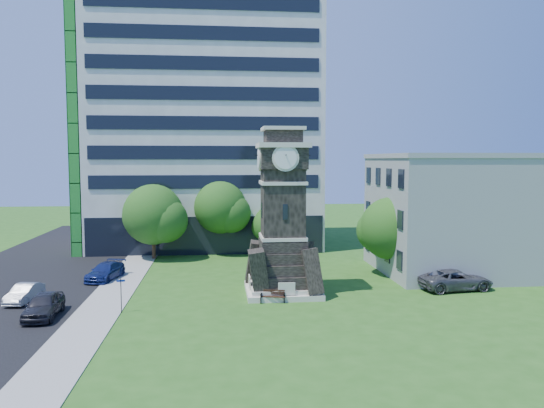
{
  "coord_description": "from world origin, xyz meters",
  "views": [
    {
      "loc": [
        -1.63,
        -36.4,
        9.87
      ],
      "look_at": [
        2.64,
        6.17,
        6.29
      ],
      "focal_mm": 35.0,
      "sensor_mm": 36.0,
      "label": 1
    }
  ],
  "objects": [
    {
      "name": "car_east_lot",
      "position": [
        16.19,
        1.63,
        0.78
      ],
      "size": [
        5.9,
        3.26,
        1.56
      ],
      "primitive_type": "imported",
      "rotation": [
        0.0,
        0.0,
        1.69
      ],
      "color": "#48484C",
      "rests_on": "ground"
    },
    {
      "name": "street",
      "position": [
        -18.0,
        5.0,
        0.01
      ],
      "size": [
        14.0,
        80.0,
        0.02
      ],
      "primitive_type": "cube",
      "color": "black",
      "rests_on": "ground"
    },
    {
      "name": "tree_nw",
      "position": [
        -8.06,
        16.69,
        4.29
      ],
      "size": [
        6.6,
        6.0,
        7.47
      ],
      "rotation": [
        0.0,
        0.0,
        0.27
      ],
      "color": "#332114",
      "rests_on": "ground"
    },
    {
      "name": "car_street_south",
      "position": [
        -12.64,
        -2.57,
        0.77
      ],
      "size": [
        1.97,
        4.58,
        1.54
      ],
      "primitive_type": "imported",
      "rotation": [
        0.0,
        0.0,
        0.03
      ],
      "color": "#222228",
      "rests_on": "ground"
    },
    {
      "name": "office_low",
      "position": [
        19.97,
        8.0,
        5.21
      ],
      "size": [
        15.2,
        12.2,
        10.4
      ],
      "color": "gray",
      "rests_on": "ground"
    },
    {
      "name": "tree_ne",
      "position": [
        3.93,
        17.38,
        3.02
      ],
      "size": [
        4.59,
        4.18,
        5.24
      ],
      "rotation": [
        0.0,
        0.0,
        0.26
      ],
      "color": "#332114",
      "rests_on": "ground"
    },
    {
      "name": "park_bench",
      "position": [
        2.02,
        -0.56,
        0.47
      ],
      "size": [
        1.72,
        0.46,
        0.89
      ],
      "rotation": [
        0.0,
        0.0,
        -0.22
      ],
      "color": "black",
      "rests_on": "ground"
    },
    {
      "name": "car_street_north",
      "position": [
        -11.02,
        7.79,
        0.68
      ],
      "size": [
        2.97,
        5.03,
        1.37
      ],
      "primitive_type": "imported",
      "rotation": [
        0.0,
        0.0,
        -0.24
      ],
      "color": "navy",
      "rests_on": "ground"
    },
    {
      "name": "office_tall",
      "position": [
        -3.2,
        25.84,
        14.22
      ],
      "size": [
        26.2,
        15.11,
        28.6
      ],
      "color": "white",
      "rests_on": "ground"
    },
    {
      "name": "sidewalk",
      "position": [
        -9.5,
        5.0,
        0.03
      ],
      "size": [
        3.0,
        70.0,
        0.06
      ],
      "primitive_type": "cube",
      "color": "gray",
      "rests_on": "ground"
    },
    {
      "name": "tree_east",
      "position": [
        12.97,
        6.91,
        3.9
      ],
      "size": [
        5.89,
        5.36,
        6.74
      ],
      "rotation": [
        0.0,
        0.0,
        0.17
      ],
      "color": "#332114",
      "rests_on": "ground"
    },
    {
      "name": "clock_tower",
      "position": [
        3.0,
        2.0,
        5.28
      ],
      "size": [
        5.4,
        5.4,
        12.22
      ],
      "color": "beige",
      "rests_on": "ground"
    },
    {
      "name": "car_street_mid",
      "position": [
        -15.16,
        1.28,
        0.62
      ],
      "size": [
        1.74,
        3.9,
        1.24
      ],
      "primitive_type": "imported",
      "rotation": [
        0.0,
        0.0,
        -0.11
      ],
      "color": "#979A9E",
      "rests_on": "ground"
    },
    {
      "name": "tree_nc",
      "position": [
        -1.44,
        18.62,
        4.75
      ],
      "size": [
        6.0,
        5.46,
        7.68
      ],
      "rotation": [
        0.0,
        0.0,
        -0.33
      ],
      "color": "#332114",
      "rests_on": "ground"
    },
    {
      "name": "street_sign",
      "position": [
        -7.98,
        -2.06,
        1.4
      ],
      "size": [
        0.54,
        0.05,
        2.24
      ],
      "rotation": [
        0.0,
        0.0,
        0.19
      ],
      "color": "black",
      "rests_on": "ground"
    },
    {
      "name": "ground",
      "position": [
        0.0,
        0.0,
        0.0
      ],
      "size": [
        160.0,
        160.0,
        0.0
      ],
      "primitive_type": "plane",
      "color": "#255518",
      "rests_on": "ground"
    }
  ]
}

